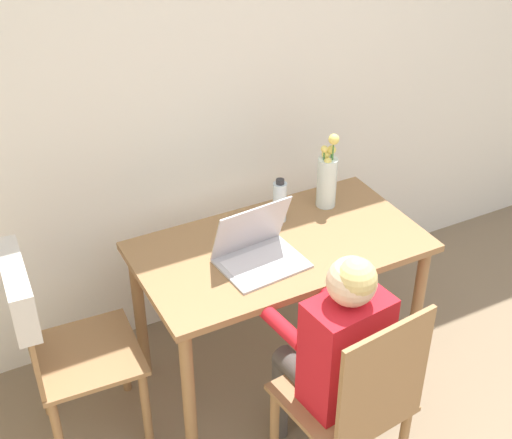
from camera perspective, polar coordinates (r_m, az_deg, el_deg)
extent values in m
cube|color=white|center=(3.14, -1.33, 12.40)|extent=(6.40, 0.05, 2.50)
cube|color=olive|center=(2.89, 1.94, -2.22)|extent=(1.17, 0.64, 0.03)
cylinder|color=olive|center=(2.77, -5.38, -14.04)|extent=(0.05, 0.05, 0.67)
cylinder|color=olive|center=(3.19, 12.70, -7.21)|extent=(0.05, 0.05, 0.67)
cylinder|color=olive|center=(3.14, -9.27, -7.54)|extent=(0.05, 0.05, 0.67)
cylinder|color=olive|center=(3.52, 7.30, -2.30)|extent=(0.05, 0.05, 0.67)
cube|color=olive|center=(2.66, 6.82, -13.96)|extent=(0.44, 0.44, 0.02)
cube|color=olive|center=(2.39, 10.20, -12.67)|extent=(0.38, 0.06, 0.46)
cylinder|color=olive|center=(2.98, 6.97, -13.45)|extent=(0.04, 0.04, 0.41)
cylinder|color=olive|center=(2.83, 1.48, -16.34)|extent=(0.04, 0.04, 0.41)
cube|color=olive|center=(2.87, -13.43, -10.46)|extent=(0.42, 0.42, 0.02)
cube|color=olive|center=(2.71, -18.03, -7.68)|extent=(0.04, 0.38, 0.46)
cylinder|color=olive|center=(2.92, -8.78, -14.83)|extent=(0.04, 0.04, 0.41)
cylinder|color=olive|center=(3.16, -10.59, -10.57)|extent=(0.04, 0.04, 0.41)
cylinder|color=olive|center=(2.90, -15.48, -16.53)|extent=(0.04, 0.04, 0.41)
cylinder|color=olive|center=(3.14, -16.70, -12.07)|extent=(0.04, 0.04, 0.41)
cube|color=beige|center=(2.62, -18.55, -5.32)|extent=(0.10, 0.40, 0.20)
cube|color=red|center=(2.50, 7.16, -10.39)|extent=(0.30, 0.21, 0.44)
sphere|color=beige|center=(2.30, 7.67, -4.94)|extent=(0.17, 0.17, 0.17)
sphere|color=#D8BC72|center=(2.28, 7.95, -4.71)|extent=(0.14, 0.14, 0.14)
cylinder|color=#4C4742|center=(2.75, 5.99, -11.33)|extent=(0.12, 0.29, 0.09)
cylinder|color=#4C4742|center=(2.69, 3.82, -12.44)|extent=(0.12, 0.29, 0.09)
cylinder|color=#4C4742|center=(2.98, 3.99, -12.94)|extent=(0.08, 0.08, 0.43)
cylinder|color=#4C4742|center=(2.93, 1.94, -13.98)|extent=(0.08, 0.08, 0.43)
cylinder|color=red|center=(2.66, 6.27, -6.49)|extent=(0.08, 0.24, 0.06)
cylinder|color=red|center=(2.55, 2.01, -8.47)|extent=(0.08, 0.24, 0.06)
cube|color=#B2B2B7|center=(2.77, 0.48, -3.54)|extent=(0.34, 0.27, 0.01)
cube|color=silver|center=(2.76, 0.48, -3.44)|extent=(0.29, 0.20, 0.00)
cube|color=#B2B2B7|center=(2.75, -0.41, -0.70)|extent=(0.33, 0.12, 0.23)
cube|color=silver|center=(2.75, -0.44, -0.64)|extent=(0.29, 0.10, 0.20)
cylinder|color=silver|center=(3.09, 5.68, 2.97)|extent=(0.09, 0.09, 0.23)
cylinder|color=#3D7A38|center=(3.08, 5.96, 3.76)|extent=(0.01, 0.01, 0.22)
sphere|color=#EFDB66|center=(3.03, 6.07, 5.57)|extent=(0.04, 0.04, 0.04)
cylinder|color=#3D7A38|center=(3.09, 5.52, 3.62)|extent=(0.01, 0.01, 0.20)
sphere|color=#EFDB66|center=(3.04, 5.62, 5.24)|extent=(0.04, 0.04, 0.04)
cylinder|color=#3D7A38|center=(3.06, 5.38, 3.71)|extent=(0.01, 0.01, 0.23)
sphere|color=#EFDB66|center=(3.01, 5.49, 5.63)|extent=(0.03, 0.03, 0.03)
cylinder|color=#3D7A38|center=(3.06, 5.68, 3.16)|extent=(0.01, 0.01, 0.18)
sphere|color=#EFDB66|center=(3.02, 5.77, 4.65)|extent=(0.03, 0.03, 0.03)
cylinder|color=#3D7A38|center=(3.05, 6.09, 4.05)|extent=(0.01, 0.01, 0.28)
sphere|color=#EFDB66|center=(2.99, 6.25, 6.40)|extent=(0.05, 0.05, 0.05)
cylinder|color=silver|center=(2.98, 1.91, 1.40)|extent=(0.06, 0.06, 0.18)
cylinder|color=#262628|center=(2.93, 1.94, 3.05)|extent=(0.03, 0.03, 0.02)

